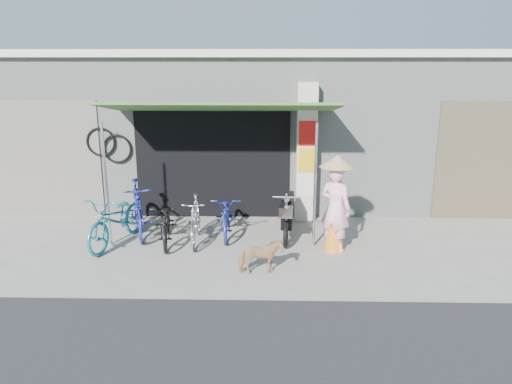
{
  "coord_description": "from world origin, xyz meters",
  "views": [
    {
      "loc": [
        0.03,
        -8.22,
        3.49
      ],
      "look_at": [
        -0.2,
        1.0,
        1.0
      ],
      "focal_mm": 35.0,
      "sensor_mm": 36.0,
      "label": 1
    }
  ],
  "objects_px": {
    "bike_teal": "(117,219)",
    "bike_blue": "(137,209)",
    "bike_navy": "(227,215)",
    "nun": "(336,204)",
    "moped": "(287,214)",
    "bike_silver": "(195,220)",
    "bike_black": "(167,222)",
    "street_dog": "(260,257)"
  },
  "relations": [
    {
      "from": "bike_navy",
      "to": "nun",
      "type": "relative_size",
      "value": 0.91
    },
    {
      "from": "moped",
      "to": "bike_teal",
      "type": "bearing_deg",
      "value": -166.19
    },
    {
      "from": "bike_teal",
      "to": "bike_navy",
      "type": "height_order",
      "value": "bike_teal"
    },
    {
      "from": "bike_blue",
      "to": "bike_teal",
      "type": "bearing_deg",
      "value": -132.35
    },
    {
      "from": "bike_teal",
      "to": "bike_silver",
      "type": "xyz_separation_m",
      "value": [
        1.48,
        0.13,
        -0.05
      ]
    },
    {
      "from": "moped",
      "to": "nun",
      "type": "xyz_separation_m",
      "value": [
        0.85,
        -0.77,
        0.44
      ]
    },
    {
      "from": "bike_navy",
      "to": "street_dog",
      "type": "height_order",
      "value": "bike_navy"
    },
    {
      "from": "bike_silver",
      "to": "street_dog",
      "type": "bearing_deg",
      "value": -51.2
    },
    {
      "from": "bike_blue",
      "to": "bike_black",
      "type": "relative_size",
      "value": 1.14
    },
    {
      "from": "bike_navy",
      "to": "street_dog",
      "type": "xyz_separation_m",
      "value": [
        0.72,
        -1.89,
        -0.12
      ]
    },
    {
      "from": "bike_navy",
      "to": "moped",
      "type": "distance_m",
      "value": 1.22
    },
    {
      "from": "bike_teal",
      "to": "bike_blue",
      "type": "bearing_deg",
      "value": 80.35
    },
    {
      "from": "nun",
      "to": "bike_teal",
      "type": "bearing_deg",
      "value": 32.38
    },
    {
      "from": "bike_silver",
      "to": "nun",
      "type": "xyz_separation_m",
      "value": [
        2.64,
        -0.35,
        0.43
      ]
    },
    {
      "from": "bike_silver",
      "to": "street_dog",
      "type": "relative_size",
      "value": 2.1
    },
    {
      "from": "bike_navy",
      "to": "street_dog",
      "type": "bearing_deg",
      "value": -72.74
    },
    {
      "from": "bike_teal",
      "to": "moped",
      "type": "bearing_deg",
      "value": 23.95
    },
    {
      "from": "bike_blue",
      "to": "bike_navy",
      "type": "height_order",
      "value": "bike_blue"
    },
    {
      "from": "bike_teal",
      "to": "street_dog",
      "type": "distance_m",
      "value": 3.07
    },
    {
      "from": "bike_teal",
      "to": "nun",
      "type": "distance_m",
      "value": 4.15
    },
    {
      "from": "bike_teal",
      "to": "bike_blue",
      "type": "relative_size",
      "value": 1.06
    },
    {
      "from": "bike_black",
      "to": "nun",
      "type": "relative_size",
      "value": 0.88
    },
    {
      "from": "bike_silver",
      "to": "bike_blue",
      "type": "bearing_deg",
      "value": 158.24
    },
    {
      "from": "bike_blue",
      "to": "bike_silver",
      "type": "relative_size",
      "value": 1.19
    },
    {
      "from": "bike_blue",
      "to": "street_dog",
      "type": "bearing_deg",
      "value": -55.04
    },
    {
      "from": "bike_black",
      "to": "moped",
      "type": "relative_size",
      "value": 0.9
    },
    {
      "from": "nun",
      "to": "bike_blue",
      "type": "bearing_deg",
      "value": 24.08
    },
    {
      "from": "bike_silver",
      "to": "nun",
      "type": "relative_size",
      "value": 0.84
    },
    {
      "from": "bike_navy",
      "to": "nun",
      "type": "xyz_separation_m",
      "value": [
        2.07,
        -0.78,
        0.46
      ]
    },
    {
      "from": "street_dog",
      "to": "bike_blue",
      "type": "bearing_deg",
      "value": 42.95
    },
    {
      "from": "bike_teal",
      "to": "nun",
      "type": "relative_size",
      "value": 1.06
    },
    {
      "from": "bike_teal",
      "to": "bike_silver",
      "type": "height_order",
      "value": "bike_teal"
    },
    {
      "from": "bike_silver",
      "to": "moped",
      "type": "xyz_separation_m",
      "value": [
        1.8,
        0.42,
        -0.0
      ]
    },
    {
      "from": "bike_blue",
      "to": "bike_black",
      "type": "height_order",
      "value": "bike_blue"
    },
    {
      "from": "street_dog",
      "to": "moped",
      "type": "bearing_deg",
      "value": -25.49
    },
    {
      "from": "bike_silver",
      "to": "bike_navy",
      "type": "bearing_deg",
      "value": 34.33
    },
    {
      "from": "bike_teal",
      "to": "bike_black",
      "type": "height_order",
      "value": "bike_teal"
    },
    {
      "from": "bike_navy",
      "to": "bike_silver",
      "type": "bearing_deg",
      "value": -146.5
    },
    {
      "from": "bike_blue",
      "to": "bike_silver",
      "type": "distance_m",
      "value": 1.31
    },
    {
      "from": "bike_teal",
      "to": "street_dog",
      "type": "relative_size",
      "value": 2.64
    },
    {
      "from": "bike_silver",
      "to": "moped",
      "type": "distance_m",
      "value": 1.84
    },
    {
      "from": "bike_black",
      "to": "street_dog",
      "type": "relative_size",
      "value": 2.19
    }
  ]
}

